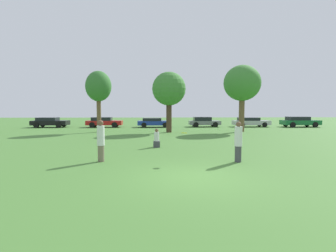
{
  "coord_description": "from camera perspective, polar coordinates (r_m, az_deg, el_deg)",
  "views": [
    {
      "loc": [
        -1.14,
        -8.88,
        2.32
      ],
      "look_at": [
        -0.68,
        4.23,
        1.46
      ],
      "focal_mm": 28.75,
      "sensor_mm": 36.0,
      "label": 1
    }
  ],
  "objects": [
    {
      "name": "parked_car_red",
      "position": [
        34.18,
        -13.45,
        0.86
      ],
      "size": [
        4.34,
        1.9,
        1.24
      ],
      "rotation": [
        0.0,
        0.0,
        0.01
      ],
      "color": "red",
      "rests_on": "ground"
    },
    {
      "name": "person_catcher",
      "position": [
        12.01,
        14.67,
        -3.24
      ],
      "size": [
        0.33,
        0.33,
        1.75
      ],
      "rotation": [
        0.0,
        0.0,
        3.09
      ],
      "color": "#3F3F47",
      "rests_on": "ground"
    },
    {
      "name": "parked_car_blue",
      "position": [
        33.37,
        -2.98,
        0.81
      ],
      "size": [
        4.14,
        1.99,
        1.13
      ],
      "rotation": [
        0.0,
        0.0,
        0.01
      ],
      "color": "#1E389E",
      "rests_on": "ground"
    },
    {
      "name": "tree_2",
      "position": [
        27.84,
        15.45,
        8.64
      ],
      "size": [
        3.62,
        3.62,
        6.59
      ],
      "color": "brown",
      "rests_on": "ground"
    },
    {
      "name": "frisbee",
      "position": [
        11.5,
        3.45,
        -1.48
      ],
      "size": [
        0.25,
        0.25,
        0.07
      ],
      "color": "yellow"
    },
    {
      "name": "person_thrower",
      "position": [
        12.08,
        -14.06,
        -2.97
      ],
      "size": [
        0.33,
        0.33,
        1.82
      ],
      "rotation": [
        0.0,
        0.0,
        -0.05
      ],
      "color": "#726651",
      "rests_on": "ground"
    },
    {
      "name": "tree_1",
      "position": [
        26.11,
        0.21,
        7.77
      ],
      "size": [
        3.24,
        3.24,
        5.84
      ],
      "color": "#473323",
      "rests_on": "ground"
    },
    {
      "name": "parked_car_black",
      "position": [
        36.16,
        -23.78,
        0.78
      ],
      "size": [
        4.28,
        2.1,
        1.21
      ],
      "rotation": [
        0.0,
        0.0,
        0.01
      ],
      "color": "black",
      "rests_on": "ground"
    },
    {
      "name": "parked_car_grey",
      "position": [
        34.31,
        7.6,
        0.92
      ],
      "size": [
        3.92,
        1.91,
        1.24
      ],
      "rotation": [
        0.0,
        0.0,
        0.01
      ],
      "color": "slate",
      "rests_on": "ground"
    },
    {
      "name": "parked_car_silver",
      "position": [
        35.53,
        17.08,
        0.85
      ],
      "size": [
        4.53,
        1.93,
        1.18
      ],
      "rotation": [
        0.0,
        0.0,
        0.01
      ],
      "color": "#B2B2B7",
      "rests_on": "ground"
    },
    {
      "name": "bystander_sitting",
      "position": [
        16.09,
        -2.42,
        -2.87
      ],
      "size": [
        0.4,
        0.33,
        1.12
      ],
      "color": "#3F3F47",
      "rests_on": "ground"
    },
    {
      "name": "parked_car_green",
      "position": [
        37.54,
        26.11,
        0.87
      ],
      "size": [
        4.55,
        2.06,
        1.29
      ],
      "rotation": [
        0.0,
        0.0,
        0.01
      ],
      "color": "#196633",
      "rests_on": "ground"
    },
    {
      "name": "tree_0",
      "position": [
        27.24,
        -14.53,
        7.98
      ],
      "size": [
        2.49,
        2.49,
        5.95
      ],
      "color": "brown",
      "rests_on": "ground"
    },
    {
      "name": "ground_plane",
      "position": [
        9.25,
        5.23,
        -10.81
      ],
      "size": [
        120.0,
        120.0,
        0.0
      ],
      "primitive_type": "plane",
      "color": "#477A33"
    }
  ]
}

